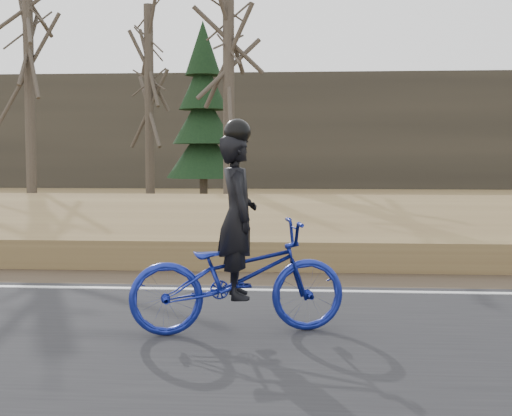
{
  "coord_description": "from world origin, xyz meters",
  "views": [
    {
      "loc": [
        -2.57,
        -8.83,
        1.81
      ],
      "look_at": [
        -3.25,
        0.5,
        1.1
      ],
      "focal_mm": 50.0,
      "sensor_mm": 36.0,
      "label": 1
    }
  ],
  "objects": [
    {
      "name": "edge_line",
      "position": [
        0.0,
        0.2,
        0.07
      ],
      "size": [
        120.0,
        0.12,
        0.01
      ],
      "primitive_type": "cube",
      "color": "silver",
      "rests_on": "road"
    },
    {
      "name": "shoulder",
      "position": [
        0.0,
        1.2,
        0.02
      ],
      "size": [
        120.0,
        1.6,
        0.04
      ],
      "primitive_type": "cube",
      "color": "#473A2B",
      "rests_on": "ground"
    },
    {
      "name": "embankment",
      "position": [
        0.0,
        4.2,
        0.22
      ],
      "size": [
        120.0,
        5.0,
        0.44
      ],
      "primitive_type": "cube",
      "color": "olive",
      "rests_on": "ground"
    },
    {
      "name": "ballast",
      "position": [
        0.0,
        8.0,
        0.23
      ],
      "size": [
        120.0,
        3.0,
        0.45
      ],
      "primitive_type": "cube",
      "color": "slate",
      "rests_on": "ground"
    },
    {
      "name": "railroad",
      "position": [
        0.0,
        8.0,
        0.53
      ],
      "size": [
        120.0,
        2.4,
        0.29
      ],
      "color": "black",
      "rests_on": "ballast"
    },
    {
      "name": "treeline_backdrop",
      "position": [
        0.0,
        30.0,
        3.0
      ],
      "size": [
        120.0,
        4.0,
        6.0
      ],
      "primitive_type": "cube",
      "color": "#383328",
      "rests_on": "ground"
    },
    {
      "name": "cyclist",
      "position": [
        -3.25,
        -1.97,
        0.73
      ],
      "size": [
        2.22,
        1.2,
        2.09
      ],
      "rotation": [
        0.0,
        0.0,
        1.8
      ],
      "color": "navy",
      "rests_on": "road"
    },
    {
      "name": "bare_tree_far_left",
      "position": [
        -12.33,
        15.71,
        4.24
      ],
      "size": [
        0.36,
        0.36,
        8.48
      ],
      "primitive_type": "cylinder",
      "color": "#4E4639",
      "rests_on": "ground"
    },
    {
      "name": "bare_tree_left",
      "position": [
        -8.74,
        18.69,
        3.78
      ],
      "size": [
        0.36,
        0.36,
        7.56
      ],
      "primitive_type": "cylinder",
      "color": "#4E4639",
      "rests_on": "ground"
    },
    {
      "name": "bare_tree_near_left",
      "position": [
        -5.04,
        13.38,
        3.66
      ],
      "size": [
        0.36,
        0.36,
        7.32
      ],
      "primitive_type": "cylinder",
      "color": "#4E4639",
      "rests_on": "ground"
    },
    {
      "name": "conifer",
      "position": [
        -6.23,
        16.01,
        3.04
      ],
      "size": [
        2.6,
        2.6,
        6.43
      ],
      "color": "#4E4639",
      "rests_on": "ground"
    }
  ]
}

